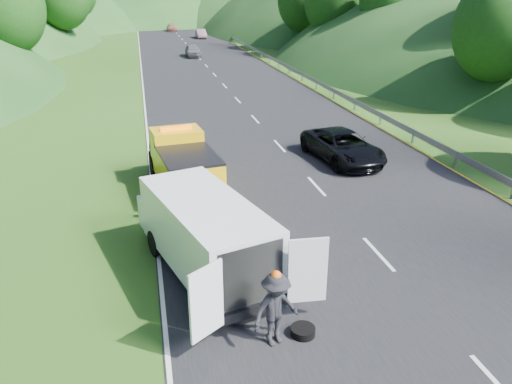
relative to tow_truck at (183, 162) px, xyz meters
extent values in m
plane|color=#38661E|center=(2.56, -5.08, -1.20)|extent=(320.00, 320.00, 0.00)
cube|color=black|center=(5.56, 34.92, -1.19)|extent=(14.00, 200.00, 0.02)
cube|color=gray|center=(12.86, 47.42, -1.20)|extent=(0.06, 140.00, 1.52)
cylinder|color=black|center=(-1.15, 1.75, -0.71)|extent=(0.46, 1.00, 0.97)
cylinder|color=black|center=(0.68, 1.98, -0.71)|extent=(0.46, 1.00, 0.97)
cylinder|color=black|center=(-0.66, -2.10, -0.71)|extent=(0.46, 1.00, 0.97)
cylinder|color=black|center=(1.16, -1.86, -0.71)|extent=(0.46, 1.00, 0.97)
cube|color=yellow|center=(-0.13, 1.05, 0.21)|extent=(2.26, 1.80, 1.84)
cube|color=yellow|center=(0.14, -1.11, -0.04)|extent=(2.53, 3.54, 1.26)
cube|color=black|center=(0.14, -1.11, 0.64)|extent=(2.53, 3.54, 0.10)
cube|color=black|center=(-0.28, 2.20, -0.33)|extent=(2.07, 1.40, 0.68)
cube|color=black|center=(-0.35, 2.78, -0.52)|extent=(2.04, 0.45, 0.48)
cube|color=yellow|center=(-0.32, 2.54, 0.30)|extent=(2.02, 1.00, 1.06)
cube|color=orange|center=(-0.13, 1.05, 1.17)|extent=(1.38, 0.41, 0.15)
cube|color=black|center=(-0.22, 1.72, 0.55)|extent=(1.84, 0.31, 0.87)
cylinder|color=black|center=(-1.37, -5.51, -0.78)|extent=(0.54, 0.90, 0.84)
cylinder|color=black|center=(0.45, -4.98, -0.78)|extent=(0.54, 0.90, 0.84)
cylinder|color=black|center=(-0.39, -8.95, -0.78)|extent=(0.54, 0.90, 0.84)
cylinder|color=black|center=(1.44, -8.43, -0.78)|extent=(0.54, 0.90, 0.84)
cube|color=silver|center=(0.06, -7.07, 0.22)|extent=(3.58, 5.86, 1.95)
cube|color=silver|center=(-0.73, -4.28, -0.20)|extent=(2.29, 1.49, 1.05)
cube|color=black|center=(-0.68, -4.48, 0.65)|extent=(1.97, 0.88, 0.88)
cube|color=black|center=(0.80, -9.65, 0.22)|extent=(1.75, 0.59, 1.69)
cube|color=silver|center=(-0.39, -10.49, 0.22)|extent=(0.85, 0.64, 1.79)
cube|color=silver|center=(2.25, -9.73, 0.22)|extent=(1.00, 0.13, 1.79)
cube|color=black|center=(0.83, -9.75, -0.72)|extent=(2.07, 0.73, 0.26)
imported|color=white|center=(-0.87, -3.10, -1.20)|extent=(0.62, 0.69, 1.57)
imported|color=tan|center=(0.37, -6.27, -1.20)|extent=(0.61, 0.60, 0.99)
imported|color=black|center=(1.22, -10.50, -1.20)|extent=(1.40, 1.09, 1.90)
cube|color=#5E5B46|center=(-1.43, -3.86, -0.91)|extent=(0.40, 0.31, 0.57)
cylinder|color=black|center=(1.97, -10.37, -1.20)|extent=(0.62, 0.62, 0.20)
imported|color=black|center=(7.92, 1.93, -1.20)|extent=(3.12, 5.55, 1.46)
imported|color=#505156|center=(4.98, 42.84, -1.20)|extent=(1.73, 4.29, 1.46)
imported|color=#78505E|center=(8.85, 66.30, -1.20)|extent=(1.49, 4.27, 1.41)
imported|color=#915E48|center=(5.11, 81.16, -1.20)|extent=(1.86, 4.57, 1.33)
camera|label=1|loc=(-1.38, -19.90, 6.77)|focal=35.00mm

